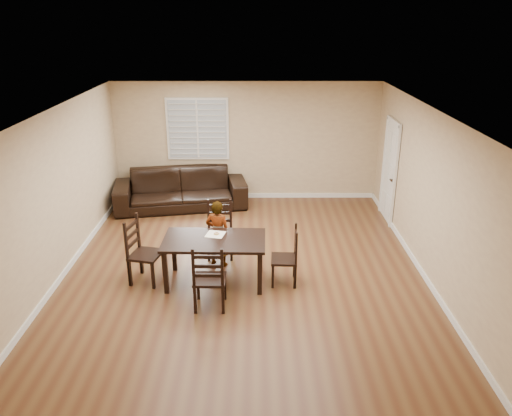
# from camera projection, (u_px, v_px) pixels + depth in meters

# --- Properties ---
(ground) EXTENTS (7.00, 7.00, 0.00)m
(ground) POSITION_uv_depth(u_px,v_px,m) (244.00, 267.00, 8.60)
(ground) COLOR brown
(ground) RESTS_ON ground
(room) EXTENTS (6.04, 7.04, 2.72)m
(room) POSITION_uv_depth(u_px,v_px,m) (245.00, 163.00, 8.10)
(room) COLOR #CBB589
(room) RESTS_ON ground
(dining_table) EXTENTS (1.63, 0.94, 0.76)m
(dining_table) POSITION_uv_depth(u_px,v_px,m) (214.00, 244.00, 7.90)
(dining_table) COLOR black
(dining_table) RESTS_ON ground
(chair_near) EXTENTS (0.48, 0.45, 1.02)m
(chair_near) POSITION_uv_depth(u_px,v_px,m) (220.00, 230.00, 8.94)
(chair_near) COLOR black
(chair_near) RESTS_ON ground
(chair_far) EXTENTS (0.47, 0.44, 1.04)m
(chair_far) POSITION_uv_depth(u_px,v_px,m) (209.00, 282.00, 7.17)
(chair_far) COLOR black
(chair_far) RESTS_ON ground
(chair_left) EXTENTS (0.56, 0.58, 1.09)m
(chair_left) POSITION_uv_depth(u_px,v_px,m) (138.00, 252.00, 8.02)
(chair_left) COLOR black
(chair_left) RESTS_ON ground
(chair_right) EXTENTS (0.42, 0.45, 0.96)m
(chair_right) POSITION_uv_depth(u_px,v_px,m) (291.00, 258.00, 7.96)
(chair_right) COLOR black
(chair_right) RESTS_ON ground
(child) EXTENTS (0.49, 0.39, 1.18)m
(child) POSITION_uv_depth(u_px,v_px,m) (218.00, 233.00, 8.48)
(child) COLOR gray
(child) RESTS_ON ground
(napkin) EXTENTS (0.34, 0.34, 0.00)m
(napkin) POSITION_uv_depth(u_px,v_px,m) (215.00, 234.00, 8.04)
(napkin) COLOR #F0E9CE
(napkin) RESTS_ON dining_table
(donut) EXTENTS (0.09, 0.09, 0.03)m
(donut) POSITION_uv_depth(u_px,v_px,m) (217.00, 233.00, 8.03)
(donut) COLOR #BD8E44
(donut) RESTS_ON napkin
(sofa) EXTENTS (3.03, 1.61, 0.84)m
(sofa) POSITION_uv_depth(u_px,v_px,m) (181.00, 189.00, 11.13)
(sofa) COLOR black
(sofa) RESTS_ON ground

